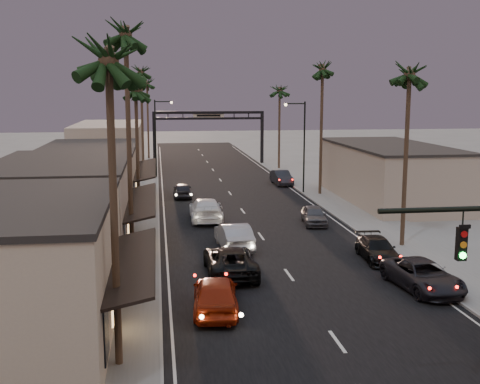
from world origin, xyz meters
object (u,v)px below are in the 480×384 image
object	(u,v)px
palm_ld	(141,68)
streetlight_left	(158,132)
palm_ra	(410,67)
palm_far	(147,81)
streetlight_right	(302,140)
oncoming_red	(215,294)
palm_lc	(135,85)
palm_la	(108,48)
arch	(209,124)
curbside_black	(377,249)
palm_lb	(125,28)
curbside_near	(423,276)
palm_rb	(323,65)
palm_rc	(280,87)
oncoming_pickup	(230,261)
oncoming_silver	(234,236)

from	to	relation	value
palm_ld	streetlight_left	bearing A→B (deg)	60.75
palm_ra	palm_far	bearing A→B (deg)	107.38
streetlight_right	oncoming_red	size ratio (longest dim) A/B	1.79
palm_lc	palm_la	bearing A→B (deg)	-90.00
arch	curbside_black	distance (m)	49.41
oncoming_red	palm_ra	bearing A→B (deg)	-138.33
streetlight_right	palm_la	xyz separation A→B (m)	(-15.52, -36.00, 6.11)
arch	palm_ra	distance (m)	47.17
palm_lb	curbside_near	xyz separation A→B (m)	(14.80, -6.32, -12.64)
palm_rb	palm_rc	distance (m)	20.09
palm_lb	palm_rc	world-z (taller)	palm_lb
palm_la	curbside_near	bearing A→B (deg)	24.30
palm_ld	oncoming_red	bearing A→B (deg)	-84.35
oncoming_red	palm_far	bearing A→B (deg)	-82.19
arch	oncoming_pickup	distance (m)	50.81
arch	palm_ld	xyz separation A→B (m)	(-8.60, -15.00, 6.88)
streetlight_left	oncoming_red	world-z (taller)	streetlight_left
palm_ra	curbside_black	distance (m)	11.47
curbside_near	arch	bearing A→B (deg)	90.56
palm_la	palm_lc	size ratio (longest dim) A/B	1.08
palm_lb	oncoming_pickup	xyz separation A→B (m)	(5.39, -2.48, -12.58)
palm_rb	palm_rc	bearing A→B (deg)	90.00
palm_rb	oncoming_pickup	distance (m)	29.56
streetlight_left	palm_ra	xyz separation A→B (m)	(15.52, -34.00, 6.11)
oncoming_red	oncoming_silver	bearing A→B (deg)	-97.14
curbside_black	palm_ld	bearing A→B (deg)	116.83
palm_la	oncoming_red	xyz separation A→B (m)	(4.05, 5.02, -10.59)
palm_ra	palm_far	world-z (taller)	same
streetlight_right	streetlight_left	xyz separation A→B (m)	(-13.84, 13.00, 0.00)
palm_lb	curbside_black	size ratio (longest dim) A/B	3.30
arch	palm_ra	size ratio (longest dim) A/B	1.15
oncoming_pickup	oncoming_silver	xyz separation A→B (m)	(0.92, 5.50, 0.03)
streetlight_left	palm_far	distance (m)	20.96
palm_rc	curbside_black	bearing A→B (deg)	-93.65
palm_la	oncoming_silver	size ratio (longest dim) A/B	2.61
streetlight_left	palm_lb	size ratio (longest dim) A/B	0.59
palm_rb	curbside_black	size ratio (longest dim) A/B	3.08
palm_la	palm_ld	distance (m)	46.01
streetlight_right	curbside_black	bearing A→B (deg)	-92.53
palm_la	curbside_near	world-z (taller)	palm_la
palm_rb	palm_ra	bearing A→B (deg)	-90.00
palm_ld	curbside_near	world-z (taller)	palm_ld
streetlight_right	oncoming_pickup	distance (m)	27.79
palm_lc	curbside_black	bearing A→B (deg)	-45.68
palm_la	curbside_black	world-z (taller)	palm_la
palm_rb	curbside_near	world-z (taller)	palm_rb
palm_lb	oncoming_silver	world-z (taller)	palm_lb
palm_ra	curbside_black	world-z (taller)	palm_ra
oncoming_pickup	streetlight_right	bearing A→B (deg)	-111.20
palm_ld	palm_far	size ratio (longest dim) A/B	1.08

